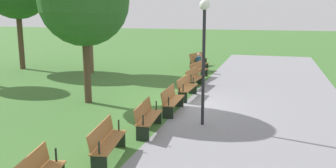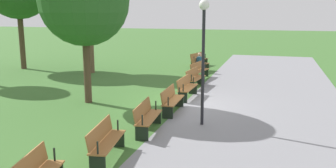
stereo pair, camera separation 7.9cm
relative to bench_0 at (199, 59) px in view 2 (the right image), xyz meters
name	(u,v)px [view 2 (the right image)]	position (x,y,z in m)	size (l,w,h in m)	color
ground_plane	(182,105)	(10.22, 1.44, -0.47)	(120.00, 120.00, 0.00)	#3D6B2D
path_paving	(265,111)	(10.22, 4.62, -0.47)	(34.95, 6.28, 0.01)	gray
bench_0	(199,59)	(0.00, 0.00, 0.00)	(1.85, 0.93, 0.89)	#996633
bench_1	(200,64)	(2.23, 0.54, 0.00)	(1.85, 0.83, 0.89)	#996633
bench_2	(199,70)	(4.50, 0.95, 0.00)	(1.84, 0.73, 0.89)	#996633
bench_3	(195,78)	(6.78, 1.22, 0.00)	(1.82, 0.63, 0.89)	#996633
bench_4	(186,87)	(9.07, 1.36, 0.00)	(1.80, 0.53, 0.89)	#996633
bench_5	(172,99)	(11.37, 1.36, 0.00)	(1.80, 0.53, 0.89)	#996633
bench_6	(147,116)	(13.67, 1.22, 0.00)	(1.82, 0.63, 0.89)	#996633
bench_7	(105,141)	(15.95, 0.95, 0.00)	(1.84, 0.73, 0.89)	#996633
person_seated	(201,62)	(2.49, 0.63, 0.16)	(0.41, 0.57, 1.20)	navy
tree_0	(89,3)	(4.36, -5.62, 3.63)	(3.41, 3.41, 5.83)	brown
tree_4	(84,1)	(10.92, -2.27, 3.53)	(3.49, 3.49, 5.77)	#4C3828
lamp_post	(204,39)	(12.52, 2.71, 2.29)	(0.32, 0.32, 3.97)	black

